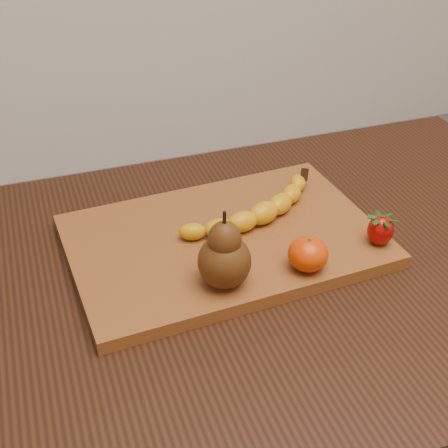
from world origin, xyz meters
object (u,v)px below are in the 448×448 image
object	(u,v)px
cutting_board	(224,241)
table	(287,307)
pear	(224,249)
mandarin	(308,254)

from	to	relation	value
cutting_board	table	bearing A→B (deg)	-36.96
table	cutting_board	distance (m)	0.15
cutting_board	pear	bearing A→B (deg)	-112.18
pear	table	bearing A→B (deg)	21.84
table	mandarin	distance (m)	0.15
table	mandarin	size ratio (longest dim) A/B	18.02
pear	mandarin	xyz separation A→B (m)	(0.12, -0.01, -0.03)
table	cutting_board	size ratio (longest dim) A/B	2.22
cutting_board	mandarin	size ratio (longest dim) A/B	8.11
table	cutting_board	world-z (taller)	cutting_board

